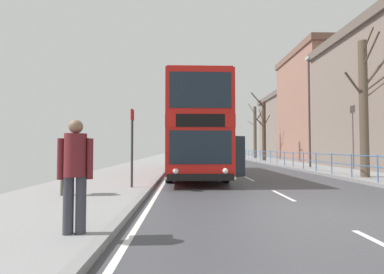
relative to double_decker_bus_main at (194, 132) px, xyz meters
name	(u,v)px	position (x,y,z in m)	size (l,w,h in m)	color
ground	(290,213)	(1.86, -9.34, -2.30)	(15.80, 140.00, 0.20)	#424247
double_decker_bus_main	(194,132)	(0.00, 0.00, 0.00)	(3.31, 11.40, 4.47)	red
pedestrian_railing_far_kerb	(281,156)	(7.03, 6.79, -1.49)	(0.05, 29.98, 1.06)	#386BA8
pedestrian_with_backpack	(76,166)	(-2.20, -11.07, -1.15)	(0.55, 0.56, 1.79)	#383842
pedestrian_companion	(68,160)	(-3.83, -7.40, -1.21)	(0.55, 0.57, 1.69)	#4C473D
bus_stop_sign_near	(132,139)	(-2.30, -5.80, -0.55)	(0.08, 0.44, 2.68)	#2D2D33
street_lamp_far_side	(309,103)	(8.24, 4.20, 2.31)	(0.28, 0.60, 7.80)	#38383D
bare_tree_far_00	(264,129)	(8.00, 15.14, 1.13)	(2.16, 1.95, 7.32)	#423328
bare_tree_far_01	(364,105)	(7.86, -2.60, 1.13)	(2.81, 2.15, 6.57)	brown
bare_tree_far_02	(255,131)	(8.61, 21.52, 1.29)	(2.40, 2.33, 6.96)	brown
background_building_01	(307,126)	(19.18, 30.13, 2.69)	(12.91, 13.14, 9.99)	slate
background_building_02	(327,106)	(16.03, 17.29, 4.07)	(8.50, 11.42, 12.77)	#936656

